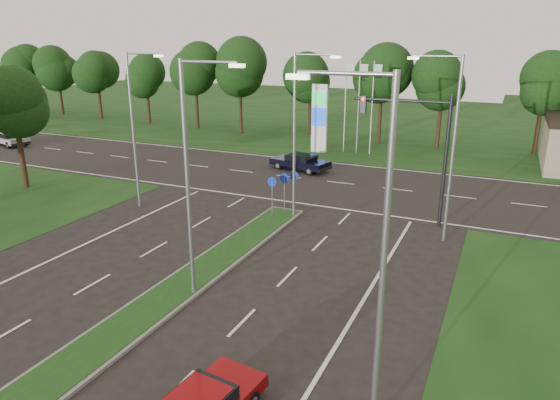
% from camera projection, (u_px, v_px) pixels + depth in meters
% --- Properties ---
extents(ground, '(160.00, 160.00, 0.00)m').
position_uv_depth(ground, '(57.00, 379.00, 14.78)').
color(ground, black).
rests_on(ground, ground).
extents(verge_far, '(160.00, 50.00, 0.02)m').
position_uv_depth(verge_far, '(410.00, 121.00, 62.42)').
color(verge_far, '#153411').
rests_on(verge_far, ground).
extents(cross_road, '(160.00, 12.00, 0.02)m').
position_uv_depth(cross_road, '(327.00, 181.00, 35.57)').
color(cross_road, black).
rests_on(cross_road, ground).
extents(median_kerb, '(2.00, 26.00, 0.12)m').
position_uv_depth(median_kerb, '(145.00, 313.00, 18.23)').
color(median_kerb, slate).
rests_on(median_kerb, ground).
extents(streetlight_median_near, '(2.53, 0.22, 9.00)m').
position_uv_depth(streetlight_median_near, '(191.00, 171.00, 18.04)').
color(streetlight_median_near, gray).
rests_on(streetlight_median_near, ground).
extents(streetlight_median_far, '(2.53, 0.22, 9.00)m').
position_uv_depth(streetlight_median_far, '(298.00, 129.00, 26.70)').
color(streetlight_median_far, gray).
rests_on(streetlight_median_far, ground).
extents(streetlight_left_far, '(2.53, 0.22, 9.00)m').
position_uv_depth(streetlight_left_far, '(135.00, 123.00, 28.66)').
color(streetlight_left_far, gray).
rests_on(streetlight_left_far, ground).
extents(streetlight_right_far, '(2.53, 0.22, 9.00)m').
position_uv_depth(streetlight_right_far, '(450.00, 140.00, 23.61)').
color(streetlight_right_far, gray).
rests_on(streetlight_right_far, ground).
extents(streetlight_right_near, '(2.53, 0.22, 9.00)m').
position_uv_depth(streetlight_right_near, '(376.00, 245.00, 11.48)').
color(streetlight_right_near, gray).
rests_on(streetlight_right_near, ground).
extents(traffic_signal, '(5.10, 0.42, 7.00)m').
position_uv_depth(traffic_signal, '(421.00, 139.00, 26.10)').
color(traffic_signal, black).
rests_on(traffic_signal, ground).
extents(median_signs, '(1.16, 1.76, 2.38)m').
position_uv_depth(median_signs, '(284.00, 185.00, 28.47)').
color(median_signs, gray).
rests_on(median_signs, ground).
extents(gas_pylon, '(5.80, 1.26, 8.00)m').
position_uv_depth(gas_pylon, '(322.00, 117.00, 43.94)').
color(gas_pylon, silver).
rests_on(gas_pylon, ground).
extents(tree_left_far, '(5.20, 5.20, 8.86)m').
position_uv_depth(tree_left_far, '(15.00, 97.00, 32.09)').
color(tree_left_far, black).
rests_on(tree_left_far, ground).
extents(treeline_far, '(6.00, 6.00, 9.90)m').
position_uv_depth(treeline_far, '(386.00, 71.00, 47.25)').
color(treeline_far, black).
rests_on(treeline_far, ground).
extents(navy_sedan, '(4.87, 2.82, 1.26)m').
position_uv_depth(navy_sedan, '(300.00, 162.00, 38.45)').
color(navy_sedan, black).
rests_on(navy_sedan, ground).
extents(far_car_a, '(4.65, 2.89, 1.24)m').
position_uv_depth(far_car_a, '(10.00, 138.00, 47.67)').
color(far_car_a, '#AFAFAF').
rests_on(far_car_a, ground).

